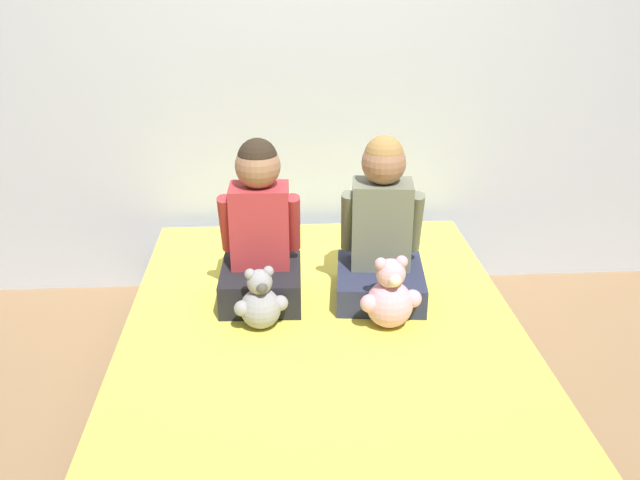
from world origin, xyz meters
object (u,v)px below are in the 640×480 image
child_on_left (260,235)px  child_on_right (381,234)px  teddy_bear_held_by_right_child (390,297)px  teddy_bear_held_by_left_child (260,303)px  bed (323,365)px

child_on_left → child_on_right: size_ratio=1.00×
child_on_left → teddy_bear_held_by_right_child: bearing=-27.2°
child_on_left → teddy_bear_held_by_left_child: child_on_left is taller
child_on_right → teddy_bear_held_by_right_child: 0.31m
teddy_bear_held_by_left_child → child_on_right: bearing=14.7°
child_on_right → teddy_bear_held_by_right_child: (-0.00, -0.27, -0.14)m
teddy_bear_held_by_left_child → child_on_left: bearing=77.3°
bed → teddy_bear_held_by_left_child: 0.38m
bed → teddy_bear_held_by_right_child: bearing=-7.7°
bed → teddy_bear_held_by_right_child: 0.40m
teddy_bear_held_by_right_child → child_on_right: bearing=80.1°
child_on_left → teddy_bear_held_by_left_child: size_ratio=2.69×
child_on_right → teddy_bear_held_by_left_child: bearing=-146.7°
child_on_left → teddy_bear_held_by_right_child: size_ratio=2.32×
teddy_bear_held_by_right_child → teddy_bear_held_by_left_child: bearing=168.3°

